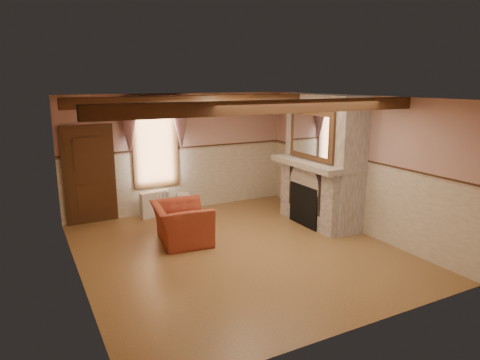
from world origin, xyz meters
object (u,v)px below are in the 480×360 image
armchair (181,223)px  mantel_clock (296,150)px  side_table (183,215)px  radiator (155,204)px  oil_lamp (303,150)px  bowl (311,157)px

armchair → mantel_clock: bearing=-73.4°
side_table → radiator: 1.09m
oil_lamp → radiator: bearing=151.9°
side_table → mantel_clock: (2.69, -0.25, 1.25)m
mantel_clock → bowl: bearing=-90.0°
radiator → armchair: bearing=-100.6°
bowl → oil_lamp: bearing=90.0°
bowl → oil_lamp: 0.30m
armchair → mantel_clock: size_ratio=4.92×
mantel_clock → oil_lamp: bearing=-90.0°
armchair → bowl: bearing=-84.5°
side_table → radiator: (-0.30, 1.05, 0.02)m
radiator → mantel_clock: mantel_clock is taller
bowl → side_table: bearing=162.7°
armchair → bowl: bowl is taller
armchair → mantel_clock: mantel_clock is taller
armchair → oil_lamp: oil_lamp is taller
side_table → mantel_clock: bearing=-5.3°
radiator → bowl: (2.99, -1.88, 1.16)m
side_table → oil_lamp: oil_lamp is taller
radiator → mantel_clock: bearing=-33.5°
radiator → bowl: bowl is taller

